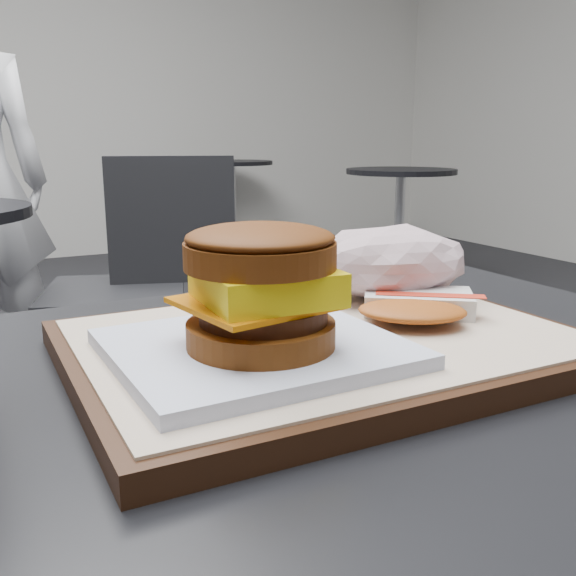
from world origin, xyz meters
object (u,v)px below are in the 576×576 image
Objects in this scene: breakfast_sandwich at (260,303)px; neighbor_chair at (136,276)px; crumpled_wrapper at (391,262)px; serving_tray at (325,345)px; hash_brown at (416,306)px.

breakfast_sandwich is 0.22× the size of neighbor_chair.
serving_tray is at bearing -147.65° from crumpled_wrapper.
hash_brown is at bearing -95.36° from neighbor_chair.
hash_brown is 0.15× the size of neighbor_chair.
serving_tray is 1.60m from neighbor_chair.
hash_brown is 0.08m from crumpled_wrapper.
crumpled_wrapper is at bearing 32.35° from serving_tray.
neighbor_chair is (0.12, 1.49, -0.31)m from crumpled_wrapper.
breakfast_sandwich reaches higher than neighbor_chair.
serving_tray is 2.53× the size of crumpled_wrapper.
crumpled_wrapper reaches higher than hash_brown.
serving_tray is at bearing 23.95° from breakfast_sandwich.
breakfast_sandwich is 1.30× the size of crumpled_wrapper.
neighbor_chair is at bearing 84.64° from hash_brown.
crumpled_wrapper reaches higher than serving_tray.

